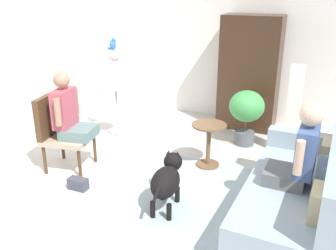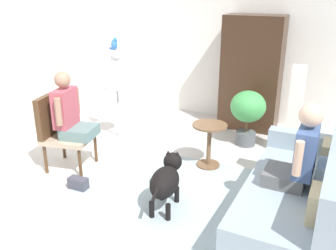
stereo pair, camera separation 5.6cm
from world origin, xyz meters
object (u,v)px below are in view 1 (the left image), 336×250
at_px(dog, 167,179).
at_px(armoire_cabinet, 250,73).
at_px(column_lamp, 293,112).
at_px(round_end_table, 209,141).
at_px(bird_cage_stand, 116,93).
at_px(handbag, 78,184).
at_px(person_on_armchair, 69,112).
at_px(couch, 300,195).
at_px(parrot, 113,44).
at_px(potted_plant, 246,110).
at_px(person_on_couch, 300,153).
at_px(armchair, 59,127).

relative_size(dog, armoire_cabinet, 0.45).
bearing_deg(armoire_cabinet, column_lamp, -47.28).
bearing_deg(round_end_table, bird_cage_stand, 168.33).
distance_m(dog, handbag, 1.18).
bearing_deg(column_lamp, person_on_armchair, -147.91).
bearing_deg(handbag, couch, 8.61).
xyz_separation_m(bird_cage_stand, armoire_cabinet, (1.77, 1.40, 0.18)).
bearing_deg(person_on_armchair, couch, -1.36).
height_order(column_lamp, armoire_cabinet, armoire_cabinet).
relative_size(parrot, potted_plant, 0.22).
height_order(couch, potted_plant, couch).
xyz_separation_m(round_end_table, armoire_cabinet, (0.14, 1.74, 0.58)).
bearing_deg(handbag, dog, 4.26).
distance_m(person_on_armchair, potted_plant, 2.60).
relative_size(bird_cage_stand, handbag, 6.00).
bearing_deg(column_lamp, potted_plant, 172.47).
distance_m(bird_cage_stand, column_lamp, 2.64).
distance_m(person_on_couch, person_on_armchair, 2.85).
distance_m(armchair, armoire_cabinet, 3.24).
xyz_separation_m(dog, column_lamp, (1.07, 2.00, 0.30)).
distance_m(couch, dog, 1.39).
bearing_deg(couch, parrot, 157.53).
bearing_deg(potted_plant, dog, -100.85).
bearing_deg(couch, person_on_couch, -149.48).
bearing_deg(parrot, couch, -22.47).
bearing_deg(bird_cage_stand, armoire_cabinet, 38.50).
relative_size(parrot, column_lamp, 0.14).
bearing_deg(column_lamp, dog, -118.25).
distance_m(bird_cage_stand, potted_plant, 2.02).
xyz_separation_m(armchair, armoire_cabinet, (1.95, 2.56, 0.37)).
relative_size(bird_cage_stand, parrot, 7.65).
bearing_deg(person_on_couch, handbag, -171.92).
relative_size(person_on_armchair, armoire_cabinet, 0.45).
relative_size(bird_cage_stand, armoire_cabinet, 0.75).
relative_size(person_on_armchair, potted_plant, 1.00).
height_order(couch, person_on_armchair, person_on_armchair).
xyz_separation_m(armchair, person_on_armchair, (0.17, 0.03, 0.22)).
height_order(armchair, parrot, parrot).
distance_m(couch, person_on_couch, 0.47).
bearing_deg(person_on_couch, column_lamp, 97.68).
relative_size(person_on_couch, handbag, 3.66).
height_order(armchair, column_lamp, column_lamp).
bearing_deg(person_on_armchair, handbag, -48.41).
height_order(dog, bird_cage_stand, bird_cage_stand).
relative_size(round_end_table, parrot, 3.26).
relative_size(round_end_table, armoire_cabinet, 0.32).
xyz_separation_m(bird_cage_stand, parrot, (-0.01, -0.00, 0.74)).
xyz_separation_m(armchair, person_on_couch, (3.01, -0.07, 0.22)).
bearing_deg(round_end_table, person_on_armchair, -154.29).
height_order(parrot, armoire_cabinet, armoire_cabinet).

